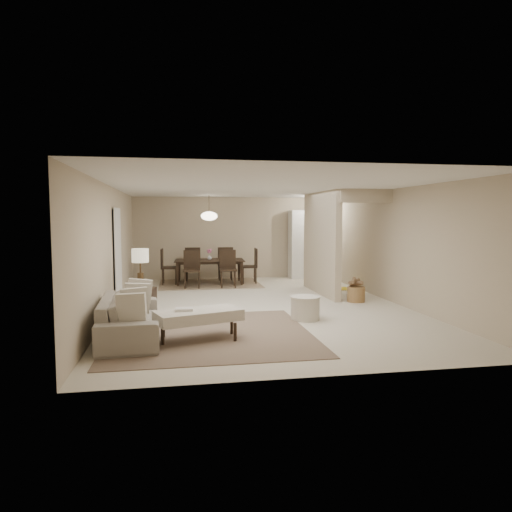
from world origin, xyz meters
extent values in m
plane|color=beige|center=(0.00, 0.00, 0.00)|extent=(9.00, 9.00, 0.00)
plane|color=white|center=(0.00, 0.00, 2.50)|extent=(9.00, 9.00, 0.00)
plane|color=#C0AD92|center=(0.00, 4.50, 1.25)|extent=(6.00, 0.00, 6.00)
plane|color=#C0AD92|center=(-3.00, 0.00, 1.25)|extent=(0.00, 9.00, 9.00)
plane|color=#C0AD92|center=(3.00, 0.00, 1.25)|extent=(0.00, 9.00, 9.00)
cube|color=#C0AD92|center=(1.80, 1.25, 1.25)|extent=(0.15, 2.50, 2.50)
cube|color=black|center=(-2.97, 0.60, 1.02)|extent=(0.04, 0.90, 2.04)
cube|color=white|center=(2.35, 4.15, 1.05)|extent=(1.20, 0.55, 2.10)
cylinder|color=white|center=(2.30, 3.20, 2.46)|extent=(0.44, 0.44, 0.05)
cube|color=brown|center=(-1.20, -2.30, 0.01)|extent=(3.20, 3.20, 0.01)
imported|color=gray|center=(-2.45, -2.30, 0.32)|extent=(2.24, 0.97, 0.64)
cube|color=beige|center=(-1.40, -2.60, 0.38)|extent=(1.41, 0.97, 0.17)
cylinder|color=black|center=(-1.94, -2.81, 0.14)|extent=(0.05, 0.05, 0.29)
cylinder|color=black|center=(-0.86, -2.81, 0.14)|extent=(0.05, 0.05, 0.29)
cylinder|color=black|center=(-1.94, -2.38, 0.14)|extent=(0.05, 0.05, 0.29)
cylinder|color=black|center=(-0.86, -2.38, 0.14)|extent=(0.05, 0.05, 0.29)
cube|color=black|center=(-2.40, -0.62, 0.26)|extent=(0.59, 0.59, 0.52)
cylinder|color=#4E3921|center=(-2.40, -0.62, 0.67)|extent=(0.12, 0.12, 0.30)
cylinder|color=#4E3921|center=(-2.40, -0.62, 0.95)|extent=(0.03, 0.03, 0.26)
cylinder|color=beige|center=(-2.40, -0.62, 1.15)|extent=(0.32, 0.32, 0.26)
cylinder|color=beige|center=(0.60, -1.53, 0.21)|extent=(0.55, 0.55, 0.43)
cylinder|color=brown|center=(2.22, 0.00, 0.17)|extent=(0.49, 0.49, 0.33)
cube|color=brown|center=(-0.79, 3.35, 0.01)|extent=(2.80, 2.10, 0.01)
imported|color=black|center=(-0.79, 3.35, 0.34)|extent=(2.00, 1.19, 0.68)
imported|color=silver|center=(-0.79, 3.35, 0.75)|extent=(0.18, 0.18, 0.14)
cube|color=yellow|center=(2.33, 1.85, 0.01)|extent=(0.90, 0.60, 0.01)
cylinder|color=#4E3921|center=(-0.79, 3.35, 2.25)|extent=(0.02, 0.02, 0.50)
ellipsoid|color=#FFEAC6|center=(-0.79, 3.35, 1.92)|extent=(0.46, 0.46, 0.25)
camera|label=1|loc=(-1.73, -9.52, 1.87)|focal=32.00mm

